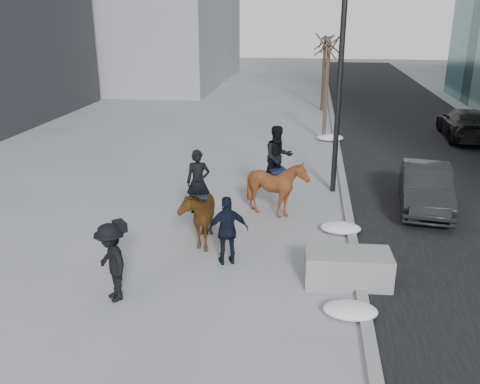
# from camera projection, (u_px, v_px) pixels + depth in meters

# --- Properties ---
(ground) EXTENTS (120.00, 120.00, 0.00)m
(ground) POSITION_uv_depth(u_px,v_px,m) (233.00, 266.00, 12.48)
(ground) COLOR gray
(ground) RESTS_ON ground
(road) EXTENTS (8.00, 90.00, 0.01)m
(road) POSITION_uv_depth(u_px,v_px,m) (438.00, 163.00, 20.90)
(road) COLOR black
(road) RESTS_ON ground
(curb) EXTENTS (0.25, 90.00, 0.12)m
(curb) POSITION_uv_depth(u_px,v_px,m) (339.00, 158.00, 21.40)
(curb) COLOR gray
(curb) RESTS_ON ground
(planter) EXTENTS (1.98, 1.06, 0.77)m
(planter) POSITION_uv_depth(u_px,v_px,m) (348.00, 268.00, 11.56)
(planter) COLOR gray
(planter) RESTS_ON ground
(car_near) EXTENTS (1.96, 4.30, 1.37)m
(car_near) POSITION_uv_depth(u_px,v_px,m) (426.00, 187.00, 15.96)
(car_near) COLOR black
(car_near) RESTS_ON ground
(car_far) EXTENTS (2.32, 5.20, 1.48)m
(car_far) POSITION_uv_depth(u_px,v_px,m) (466.00, 124.00, 24.74)
(car_far) COLOR black
(car_far) RESTS_ON ground
(tree_near) EXTENTS (1.20, 1.20, 5.38)m
(tree_near) POSITION_uv_depth(u_px,v_px,m) (327.00, 84.00, 23.73)
(tree_near) COLOR #33261E
(tree_near) RESTS_ON ground
(tree_far) EXTENTS (1.20, 1.20, 5.04)m
(tree_far) POSITION_uv_depth(u_px,v_px,m) (324.00, 70.00, 31.42)
(tree_far) COLOR #3B2B23
(tree_far) RESTS_ON ground
(mounted_left) EXTENTS (1.16, 2.05, 2.51)m
(mounted_left) POSITION_uv_depth(u_px,v_px,m) (198.00, 209.00, 13.51)
(mounted_left) COLOR #4A2A0E
(mounted_left) RESTS_ON ground
(mounted_right) EXTENTS (2.00, 2.09, 2.75)m
(mounted_right) POSITION_uv_depth(u_px,v_px,m) (277.00, 181.00, 15.23)
(mounted_right) COLOR #4C1D0F
(mounted_right) RESTS_ON ground
(feeder) EXTENTS (1.11, 1.02, 1.75)m
(feeder) POSITION_uv_depth(u_px,v_px,m) (228.00, 231.00, 12.32)
(feeder) COLOR black
(feeder) RESTS_ON ground
(camera_crew) EXTENTS (1.23, 1.29, 1.75)m
(camera_crew) POSITION_uv_depth(u_px,v_px,m) (112.00, 262.00, 10.75)
(camera_crew) COLOR black
(camera_crew) RESTS_ON ground
(lamppost) EXTENTS (0.25, 0.80, 9.09)m
(lamppost) POSITION_uv_depth(u_px,v_px,m) (342.00, 42.00, 16.00)
(lamppost) COLOR black
(lamppost) RESTS_ON ground
(snow_piles) EXTENTS (1.28, 15.92, 0.33)m
(snow_piles) POSITION_uv_depth(u_px,v_px,m) (336.00, 188.00, 17.51)
(snow_piles) COLOR silver
(snow_piles) RESTS_ON ground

